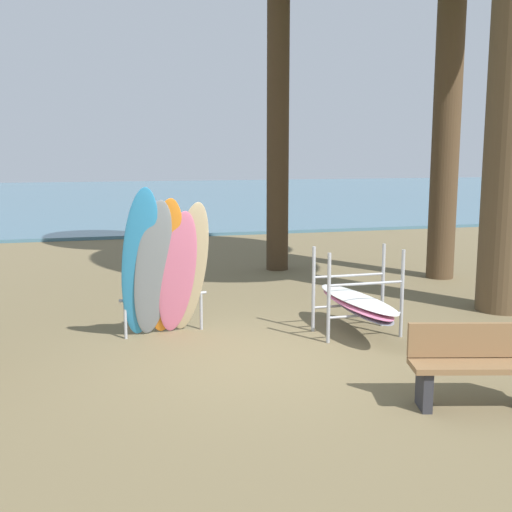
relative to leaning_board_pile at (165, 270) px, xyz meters
The scene contains 5 objects.
ground_plane 1.79m from the leaning_board_pile, 45.61° to the right, with size 80.00×80.00×0.00m, color brown.
lake_water 28.75m from the leaning_board_pile, 87.91° to the left, with size 80.00×36.00×0.10m, color #477084.
leaning_board_pile is the anchor object (origin of this frame).
board_storage_rack 2.77m from the leaning_board_pile, ahead, with size 1.15×2.13×1.25m.
park_bench 4.28m from the leaning_board_pile, 48.81° to the right, with size 1.46×0.75×0.85m.
Camera 1 is at (-2.08, -7.60, 2.60)m, focal length 44.93 mm.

